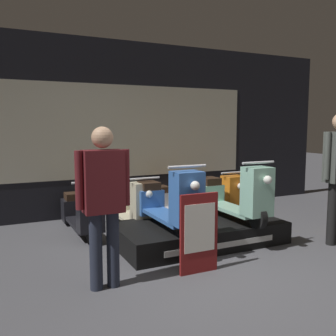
{
  "coord_description": "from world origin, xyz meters",
  "views": [
    {
      "loc": [
        -2.29,
        -3.25,
        1.67
      ],
      "look_at": [
        0.13,
        1.83,
        1.02
      ],
      "focal_mm": 40.0,
      "sensor_mm": 36.0,
      "label": 1
    }
  ],
  "objects_px": {
    "scooter_display_left": "(167,202)",
    "scooter_backrow_2": "(176,202)",
    "scooter_backrow_3": "(216,198)",
    "price_sign_board": "(199,233)",
    "scooter_backrow_1": "(132,207)",
    "scooter_backrow_0": "(82,212)",
    "scooter_display_right": "(233,196)",
    "person_left_browsing": "(103,196)"
  },
  "relations": [
    {
      "from": "scooter_display_left",
      "to": "scooter_backrow_2",
      "type": "xyz_separation_m",
      "value": [
        0.75,
        1.23,
        -0.3
      ]
    },
    {
      "from": "scooter_backrow_3",
      "to": "scooter_display_left",
      "type": "bearing_deg",
      "value": -141.57
    },
    {
      "from": "scooter_display_left",
      "to": "price_sign_board",
      "type": "relative_size",
      "value": 1.77
    },
    {
      "from": "scooter_display_left",
      "to": "scooter_backrow_3",
      "type": "height_order",
      "value": "scooter_display_left"
    },
    {
      "from": "scooter_backrow_1",
      "to": "price_sign_board",
      "type": "distance_m",
      "value": 2.11
    },
    {
      "from": "scooter_backrow_0",
      "to": "price_sign_board",
      "type": "distance_m",
      "value": 2.27
    },
    {
      "from": "scooter_backrow_0",
      "to": "scooter_backrow_1",
      "type": "bearing_deg",
      "value": 0.0
    },
    {
      "from": "scooter_backrow_1",
      "to": "scooter_backrow_2",
      "type": "distance_m",
      "value": 0.81
    },
    {
      "from": "scooter_display_right",
      "to": "price_sign_board",
      "type": "distance_m",
      "value": 1.39
    },
    {
      "from": "scooter_display_left",
      "to": "scooter_backrow_3",
      "type": "relative_size",
      "value": 1.0
    },
    {
      "from": "scooter_backrow_1",
      "to": "scooter_display_left",
      "type": "bearing_deg",
      "value": -87.17
    },
    {
      "from": "scooter_backrow_0",
      "to": "person_left_browsing",
      "type": "height_order",
      "value": "person_left_browsing"
    },
    {
      "from": "scooter_display_left",
      "to": "price_sign_board",
      "type": "bearing_deg",
      "value": -91.4
    },
    {
      "from": "scooter_display_left",
      "to": "scooter_display_right",
      "type": "bearing_deg",
      "value": 0.0
    },
    {
      "from": "scooter_display_left",
      "to": "scooter_display_right",
      "type": "xyz_separation_m",
      "value": [
        1.05,
        0.0,
        0.0
      ]
    },
    {
      "from": "scooter_backrow_0",
      "to": "scooter_display_left",
      "type": "bearing_deg",
      "value": -54.84
    },
    {
      "from": "scooter_display_left",
      "to": "scooter_backrow_0",
      "type": "height_order",
      "value": "scooter_display_left"
    },
    {
      "from": "scooter_backrow_1",
      "to": "person_left_browsing",
      "type": "distance_m",
      "value": 2.36
    },
    {
      "from": "scooter_display_left",
      "to": "scooter_backrow_2",
      "type": "bearing_deg",
      "value": 58.81
    },
    {
      "from": "scooter_backrow_3",
      "to": "person_left_browsing",
      "type": "distance_m",
      "value": 3.39
    },
    {
      "from": "scooter_display_right",
      "to": "scooter_backrow_1",
      "type": "height_order",
      "value": "scooter_display_right"
    },
    {
      "from": "scooter_display_right",
      "to": "scooter_backrow_2",
      "type": "xyz_separation_m",
      "value": [
        -0.3,
        1.23,
        -0.3
      ]
    },
    {
      "from": "scooter_display_left",
      "to": "scooter_backrow_2",
      "type": "relative_size",
      "value": 1.0
    },
    {
      "from": "scooter_backrow_0",
      "to": "scooter_backrow_1",
      "type": "relative_size",
      "value": 1.0
    },
    {
      "from": "price_sign_board",
      "to": "scooter_display_left",
      "type": "bearing_deg",
      "value": 88.6
    },
    {
      "from": "scooter_backrow_0",
      "to": "price_sign_board",
      "type": "height_order",
      "value": "price_sign_board"
    },
    {
      "from": "scooter_backrow_0",
      "to": "scooter_backrow_3",
      "type": "relative_size",
      "value": 1.0
    },
    {
      "from": "scooter_backrow_2",
      "to": "scooter_display_right",
      "type": "bearing_deg",
      "value": -76.18
    },
    {
      "from": "scooter_display_left",
      "to": "scooter_backrow_1",
      "type": "distance_m",
      "value": 1.27
    },
    {
      "from": "scooter_display_right",
      "to": "person_left_browsing",
      "type": "distance_m",
      "value": 2.31
    },
    {
      "from": "scooter_display_right",
      "to": "scooter_backrow_1",
      "type": "bearing_deg",
      "value": 132.01
    },
    {
      "from": "scooter_backrow_1",
      "to": "scooter_backrow_3",
      "type": "xyz_separation_m",
      "value": [
        1.62,
        0.0,
        0.0
      ]
    },
    {
      "from": "price_sign_board",
      "to": "scooter_backrow_0",
      "type": "bearing_deg",
      "value": 111.92
    },
    {
      "from": "scooter_backrow_3",
      "to": "scooter_backrow_0",
      "type": "bearing_deg",
      "value": 180.0
    },
    {
      "from": "scooter_display_right",
      "to": "scooter_backrow_2",
      "type": "height_order",
      "value": "scooter_display_right"
    },
    {
      "from": "scooter_backrow_0",
      "to": "scooter_display_right",
      "type": "bearing_deg",
      "value": -32.73
    },
    {
      "from": "scooter_display_right",
      "to": "scooter_backrow_0",
      "type": "xyz_separation_m",
      "value": [
        -1.92,
        1.23,
        -0.3
      ]
    },
    {
      "from": "scooter_backrow_1",
      "to": "price_sign_board",
      "type": "xyz_separation_m",
      "value": [
        0.04,
        -2.11,
        0.12
      ]
    },
    {
      "from": "scooter_backrow_1",
      "to": "price_sign_board",
      "type": "relative_size",
      "value": 1.77
    },
    {
      "from": "scooter_display_left",
      "to": "scooter_backrow_0",
      "type": "distance_m",
      "value": 1.54
    },
    {
      "from": "scooter_backrow_2",
      "to": "price_sign_board",
      "type": "distance_m",
      "value": 2.24
    },
    {
      "from": "scooter_backrow_0",
      "to": "scooter_backrow_2",
      "type": "height_order",
      "value": "same"
    }
  ]
}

